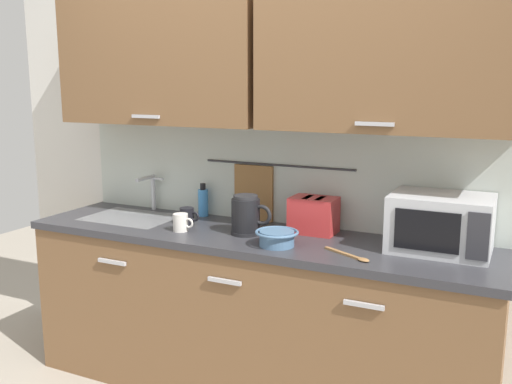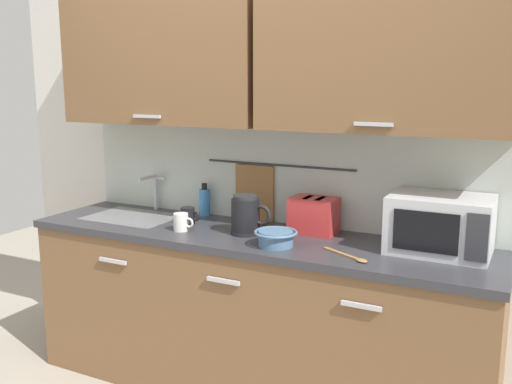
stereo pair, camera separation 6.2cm
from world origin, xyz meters
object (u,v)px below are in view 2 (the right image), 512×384
at_px(mug_near_sink, 188,216).
at_px(mixing_bowl, 276,237).
at_px(toaster, 314,215).
at_px(mug_by_kettle, 181,222).
at_px(wooden_spoon, 350,257).
at_px(electric_kettle, 246,215).
at_px(dish_soap_bottle, 205,201).
at_px(microwave, 440,224).

bearing_deg(mug_near_sink, mixing_bowl, -15.62).
height_order(toaster, mug_by_kettle, toaster).
distance_m(mixing_bowl, toaster, 0.33).
xyz_separation_m(mug_by_kettle, wooden_spoon, (0.96, -0.05, -0.04)).
bearing_deg(mug_by_kettle, mug_near_sink, 109.58).
relative_size(electric_kettle, dish_soap_bottle, 1.16).
bearing_deg(microwave, dish_soap_bottle, 174.52).
bearing_deg(mixing_bowl, toaster, 76.90).
bearing_deg(mug_near_sink, microwave, 3.50).
distance_m(mug_near_sink, toaster, 0.71).
bearing_deg(microwave, mixing_bowl, -160.47).
bearing_deg(dish_soap_bottle, microwave, -5.48).
bearing_deg(wooden_spoon, dish_soap_bottle, 158.46).
relative_size(microwave, wooden_spoon, 1.80).
xyz_separation_m(mug_near_sink, mixing_bowl, (0.63, -0.17, -0.00)).
relative_size(microwave, dish_soap_bottle, 2.35).
bearing_deg(electric_kettle, toaster, 30.81).
bearing_deg(dish_soap_bottle, electric_kettle, -31.58).
distance_m(dish_soap_bottle, mug_by_kettle, 0.37).
distance_m(electric_kettle, mug_near_sink, 0.40).
relative_size(electric_kettle, toaster, 0.89).
bearing_deg(mug_by_kettle, microwave, 9.75).
height_order(electric_kettle, toaster, electric_kettle).
xyz_separation_m(mixing_bowl, toaster, (0.07, 0.32, 0.05)).
relative_size(dish_soap_bottle, toaster, 0.77).
distance_m(mug_near_sink, mug_by_kettle, 0.15).
relative_size(mug_by_kettle, wooden_spoon, 0.47).
xyz_separation_m(electric_kettle, mug_by_kettle, (-0.34, -0.10, -0.05)).
bearing_deg(microwave, wooden_spoon, -141.28).
height_order(mug_near_sink, mixing_bowl, mug_near_sink).
relative_size(microwave, mixing_bowl, 2.15).
relative_size(dish_soap_bottle, mug_by_kettle, 1.63).
bearing_deg(electric_kettle, mixing_bowl, -29.68).
xyz_separation_m(electric_kettle, mug_near_sink, (-0.39, 0.04, -0.05)).
relative_size(electric_kettle, mug_near_sink, 1.89).
bearing_deg(electric_kettle, dish_soap_bottle, 148.42).
bearing_deg(mug_near_sink, toaster, 11.35).
height_order(microwave, wooden_spoon, microwave).
xyz_separation_m(dish_soap_bottle, mixing_bowl, (0.65, -0.39, -0.04)).
relative_size(electric_kettle, mixing_bowl, 1.06).
bearing_deg(electric_kettle, microwave, 7.42).
height_order(microwave, electric_kettle, microwave).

